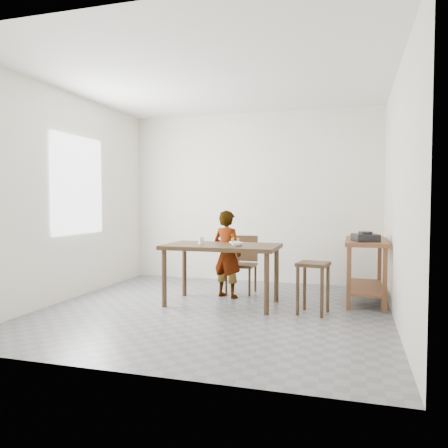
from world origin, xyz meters
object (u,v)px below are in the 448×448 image
(prep_counter, at_px, (365,270))
(stool, at_px, (313,288))
(dining_table, at_px, (222,275))
(dining_chair, at_px, (241,265))
(child, at_px, (227,254))

(prep_counter, xyz_separation_m, stool, (-0.59, -0.84, -0.10))
(dining_table, distance_m, stool, 1.14)
(prep_counter, height_order, dining_chair, prep_counter)
(dining_chair, xyz_separation_m, stool, (1.06, -0.86, -0.10))
(dining_table, relative_size, dining_chair, 1.75)
(dining_table, distance_m, child, 0.48)
(child, bearing_deg, prep_counter, -151.31)
(prep_counter, xyz_separation_m, child, (-1.77, -0.27, 0.18))
(child, xyz_separation_m, dining_chair, (0.12, 0.30, -0.18))
(dining_chair, bearing_deg, stool, -37.40)
(dining_table, bearing_deg, stool, -6.99)
(dining_table, height_order, child, child)
(prep_counter, relative_size, stool, 2.03)
(prep_counter, bearing_deg, dining_table, -157.85)
(prep_counter, distance_m, child, 1.80)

